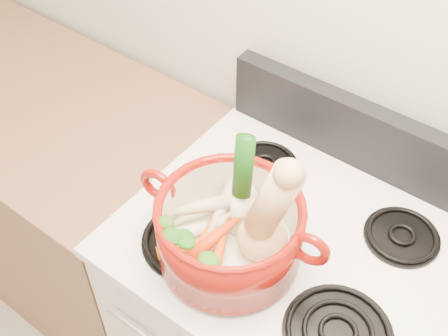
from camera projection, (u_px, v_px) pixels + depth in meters
The scene contains 23 objects.
wall_back at pixel (398, 38), 1.23m from camera, with size 3.50×0.02×2.60m, color beige.
cooktop at pixel (298, 241), 1.30m from camera, with size 0.78×0.67×0.03m, color silver.
control_backsplash at pixel (366, 137), 1.39m from camera, with size 0.76×0.05×0.18m, color black.
counter_left at pixel (41, 179), 2.10m from camera, with size 1.36×0.65×0.90m, color brown.
burner_front_left at pixel (190, 239), 1.27m from camera, with size 0.22×0.22×0.02m, color black.
burner_front_right at pixel (338, 332), 1.12m from camera, with size 0.22×0.22×0.02m, color black.
burner_back_left at pixel (264, 164), 1.44m from camera, with size 0.17×0.17×0.02m, color black.
burner_back_right at pixel (402, 235), 1.28m from camera, with size 0.17×0.17×0.02m, color black.
dutch_oven at pixel (230, 231), 1.18m from camera, with size 0.31×0.31×0.15m, color maroon.
pot_handle_left at pixel (158, 185), 1.20m from camera, with size 0.09×0.09×0.02m, color maroon.
pot_handle_right at pixel (309, 249), 1.09m from camera, with size 0.09×0.09×0.02m, color maroon.
squash at pixel (264, 211), 1.10m from camera, with size 0.11×0.11×0.27m, color #DFB172, non-canonical shape.
leek at pixel (239, 187), 1.15m from camera, with size 0.04×0.04×0.27m, color white.
ginger at pixel (257, 218), 1.24m from camera, with size 0.07×0.05×0.04m, color #D4B982.
parsnip_0 at pixel (218, 223), 1.22m from camera, with size 0.04×0.04×0.21m, color beige.
parsnip_1 at pixel (212, 207), 1.25m from camera, with size 0.04×0.04×0.21m, color beige.
parsnip_2 at pixel (222, 208), 1.24m from camera, with size 0.04×0.04×0.20m, color beige.
parsnip_3 at pixel (190, 208), 1.24m from camera, with size 0.04×0.04×0.17m, color beige.
carrot_0 at pixel (201, 244), 1.19m from camera, with size 0.03×0.03×0.15m, color #BF5B09.
carrot_1 at pixel (188, 245), 1.18m from camera, with size 0.03×0.03×0.13m, color orange.
carrot_2 at pixel (219, 253), 1.16m from camera, with size 0.03×0.03×0.18m, color #D4490A.
carrot_3 at pixel (205, 241), 1.18m from camera, with size 0.03×0.03×0.16m, color #DA520A.
carrot_4 at pixel (217, 236), 1.18m from camera, with size 0.04×0.04×0.18m, color #BA3309.
Camera 1 is at (0.33, 0.68, 1.99)m, focal length 45.00 mm.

